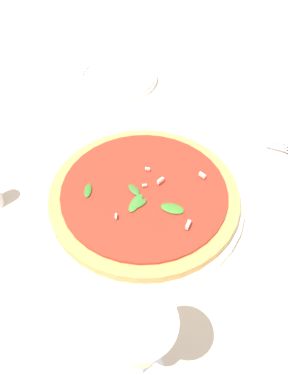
# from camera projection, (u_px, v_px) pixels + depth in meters

# --- Properties ---
(ground_plane) EXTENTS (6.00, 6.00, 0.00)m
(ground_plane) POSITION_uv_depth(u_px,v_px,m) (139.00, 189.00, 0.70)
(ground_plane) COLOR beige
(pizza_arugula_main) EXTENTS (0.35, 0.35, 0.05)m
(pizza_arugula_main) POSITION_uv_depth(u_px,v_px,m) (144.00, 197.00, 0.66)
(pizza_arugula_main) COLOR white
(pizza_arugula_main) RESTS_ON ground_plane
(wine_glass) EXTENTS (0.08, 0.08, 0.17)m
(wine_glass) POSITION_uv_depth(u_px,v_px,m) (139.00, 339.00, 0.39)
(wine_glass) COLOR white
(wine_glass) RESTS_ON ground_plane
(side_plate_white) EXTENTS (0.20, 0.20, 0.02)m
(side_plate_white) POSITION_uv_depth(u_px,v_px,m) (118.00, 77.00, 0.93)
(side_plate_white) COLOR white
(side_plate_white) RESTS_ON ground_plane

